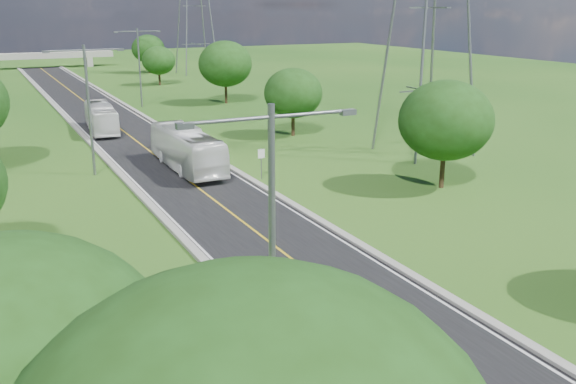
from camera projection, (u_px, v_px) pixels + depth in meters
name	position (u px, v px, depth m)	size (l,w,h in m)	color
ground	(128.00, 135.00, 65.77)	(260.00, 260.00, 0.00)	#1D4A14
road	(115.00, 125.00, 70.92)	(8.00, 150.00, 0.06)	black
curb_left	(75.00, 128.00, 69.08)	(0.50, 150.00, 0.22)	gray
curb_right	(153.00, 121.00, 72.71)	(0.50, 150.00, 0.22)	gray
speed_limit_sign	(261.00, 159.00, 48.62)	(0.55, 0.09, 2.40)	slate
overpass	(39.00, 57.00, 133.86)	(30.00, 3.00, 3.20)	gray
streetlight_near_left	(272.00, 231.00, 20.28)	(5.90, 0.25, 10.00)	slate
streetlight_mid_left	(88.00, 99.00, 48.65)	(5.90, 0.25, 10.00)	slate
streetlight_far_right	(139.00, 61.00, 82.13)	(5.90, 0.25, 10.00)	slate
tree_la	(11.00, 376.00, 13.62)	(7.14, 7.14, 8.30)	black
tree_rb	(446.00, 120.00, 45.42)	(6.72, 6.72, 7.82)	black
tree_rc	(293.00, 93.00, 64.08)	(5.88, 5.88, 6.84)	black
tree_rd	(225.00, 64.00, 85.30)	(7.14, 7.14, 8.30)	black
tree_re	(159.00, 60.00, 105.21)	(5.46, 5.46, 6.35)	black
tree_rf	(148.00, 49.00, 123.72)	(6.30, 6.30, 7.33)	black
bus_outbound	(187.00, 149.00, 51.36)	(2.76, 11.81, 3.29)	white
bus_inbound	(101.00, 118.00, 66.90)	(2.43, 10.40, 2.90)	white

